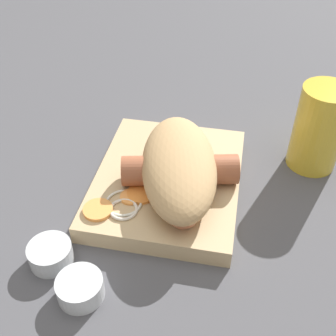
{
  "coord_description": "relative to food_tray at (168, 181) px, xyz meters",
  "views": [
    {
      "loc": [
        0.37,
        0.07,
        0.36
      ],
      "look_at": [
        0.0,
        0.0,
        0.03
      ],
      "focal_mm": 45.0,
      "sensor_mm": 36.0,
      "label": 1
    }
  ],
  "objects": [
    {
      "name": "condiment_cup_near",
      "position": [
        0.13,
        -0.1,
        -0.0
      ],
      "size": [
        0.05,
        0.05,
        0.02
      ],
      "color": "silver",
      "rests_on": "ground_plane"
    },
    {
      "name": "food_tray",
      "position": [
        0.0,
        0.0,
        0.0
      ],
      "size": [
        0.21,
        0.17,
        0.02
      ],
      "color": "tan",
      "rests_on": "ground_plane"
    },
    {
      "name": "sausage",
      "position": [
        0.01,
        0.02,
        0.03
      ],
      "size": [
        0.16,
        0.14,
        0.03
      ],
      "color": "#9E5638",
      "rests_on": "food_tray"
    },
    {
      "name": "condiment_cup_far",
      "position": [
        0.16,
        -0.05,
        -0.0
      ],
      "size": [
        0.05,
        0.05,
        0.02
      ],
      "color": "silver",
      "rests_on": "ground_plane"
    },
    {
      "name": "pickled_veggies",
      "position": [
        0.06,
        -0.04,
        0.01
      ],
      "size": [
        0.08,
        0.08,
        0.0
      ],
      "color": "#F99E4C",
      "rests_on": "food_tray"
    },
    {
      "name": "bread_roll",
      "position": [
        0.01,
        0.01,
        0.04
      ],
      "size": [
        0.19,
        0.12,
        0.05
      ],
      "color": "tan",
      "rests_on": "food_tray"
    },
    {
      "name": "ground_plane",
      "position": [
        0.0,
        0.0,
        -0.01
      ],
      "size": [
        3.0,
        3.0,
        0.0
      ],
      "primitive_type": "plane",
      "color": "#4C4C51"
    },
    {
      "name": "drink_glass",
      "position": [
        -0.08,
        0.17,
        0.04
      ],
      "size": [
        0.06,
        0.06,
        0.11
      ],
      "color": "gold",
      "rests_on": "ground_plane"
    }
  ]
}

